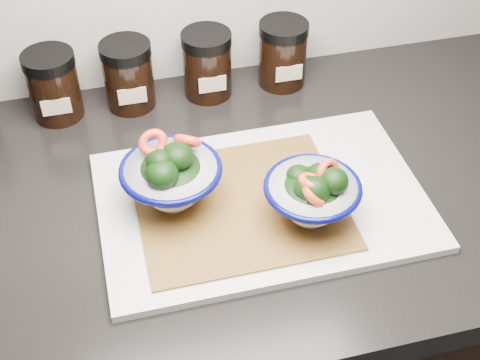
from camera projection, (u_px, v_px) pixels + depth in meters
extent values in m
cube|color=black|center=(196.00, 205.00, 0.96)|extent=(3.50, 0.60, 0.04)
cube|color=silver|center=(262.00, 201.00, 0.93)|extent=(0.45, 0.30, 0.01)
cube|color=olive|center=(240.00, 204.00, 0.92)|extent=(0.28, 0.24, 0.00)
cylinder|color=white|center=(173.00, 198.00, 0.92)|extent=(0.05, 0.05, 0.01)
ellipsoid|color=white|center=(173.00, 190.00, 0.91)|extent=(0.08, 0.08, 0.03)
torus|color=#04064B|center=(171.00, 170.00, 0.88)|extent=(0.14, 0.14, 0.01)
torus|color=#04064B|center=(171.00, 177.00, 0.89)|extent=(0.11, 0.11, 0.00)
ellipsoid|color=black|center=(171.00, 175.00, 0.89)|extent=(0.10, 0.10, 0.05)
ellipsoid|color=black|center=(163.00, 169.00, 0.87)|extent=(0.04, 0.04, 0.04)
cylinder|color=#477233|center=(164.00, 178.00, 0.88)|extent=(0.01, 0.01, 0.03)
ellipsoid|color=black|center=(160.00, 164.00, 0.86)|extent=(0.04, 0.04, 0.04)
cylinder|color=#477233|center=(161.00, 172.00, 0.87)|extent=(0.01, 0.01, 0.02)
ellipsoid|color=black|center=(162.00, 174.00, 0.85)|extent=(0.04, 0.04, 0.04)
cylinder|color=#477233|center=(163.00, 183.00, 0.86)|extent=(0.02, 0.01, 0.03)
ellipsoid|color=black|center=(177.00, 156.00, 0.87)|extent=(0.04, 0.04, 0.04)
cylinder|color=#477233|center=(178.00, 165.00, 0.88)|extent=(0.02, 0.01, 0.03)
torus|color=#ED452C|center=(153.00, 143.00, 0.88)|extent=(0.06, 0.05, 0.05)
torus|color=#ED452C|center=(167.00, 155.00, 0.88)|extent=(0.04, 0.04, 0.05)
torus|color=#ED452C|center=(187.00, 141.00, 0.88)|extent=(0.06, 0.05, 0.05)
cylinder|color=#CCBC8E|center=(160.00, 162.00, 0.88)|extent=(0.02, 0.02, 0.01)
cylinder|color=#CCBC8E|center=(163.00, 178.00, 0.86)|extent=(0.02, 0.02, 0.01)
cylinder|color=white|center=(310.00, 214.00, 0.89)|extent=(0.04, 0.04, 0.01)
ellipsoid|color=white|center=(311.00, 207.00, 0.88)|extent=(0.07, 0.07, 0.03)
torus|color=#04064B|center=(313.00, 187.00, 0.86)|extent=(0.13, 0.13, 0.01)
torus|color=#04064B|center=(312.00, 195.00, 0.87)|extent=(0.11, 0.11, 0.00)
ellipsoid|color=black|center=(312.00, 192.00, 0.87)|extent=(0.09, 0.09, 0.04)
ellipsoid|color=black|center=(320.00, 174.00, 0.86)|extent=(0.03, 0.03, 0.03)
cylinder|color=#477233|center=(319.00, 181.00, 0.87)|extent=(0.01, 0.01, 0.02)
ellipsoid|color=black|center=(308.00, 188.00, 0.84)|extent=(0.04, 0.04, 0.03)
cylinder|color=#477233|center=(307.00, 195.00, 0.85)|extent=(0.02, 0.01, 0.02)
ellipsoid|color=black|center=(315.00, 192.00, 0.84)|extent=(0.04, 0.04, 0.04)
cylinder|color=#477233|center=(314.00, 200.00, 0.85)|extent=(0.01, 0.02, 0.03)
ellipsoid|color=black|center=(334.00, 181.00, 0.84)|extent=(0.04, 0.04, 0.04)
cylinder|color=#477233|center=(333.00, 189.00, 0.85)|extent=(0.01, 0.01, 0.03)
ellipsoid|color=black|center=(298.00, 175.00, 0.87)|extent=(0.03, 0.03, 0.03)
cylinder|color=#477233|center=(298.00, 182.00, 0.88)|extent=(0.01, 0.01, 0.02)
torus|color=#ED452C|center=(334.00, 182.00, 0.86)|extent=(0.05, 0.05, 0.04)
torus|color=#ED452C|center=(311.00, 182.00, 0.84)|extent=(0.05, 0.04, 0.03)
torus|color=#ED452C|center=(328.00, 171.00, 0.85)|extent=(0.05, 0.04, 0.04)
torus|color=#ED452C|center=(314.00, 194.00, 0.84)|extent=(0.05, 0.05, 0.04)
cylinder|color=#CCBC8E|center=(310.00, 198.00, 0.84)|extent=(0.02, 0.02, 0.01)
cylinder|color=#CCBC8E|center=(331.00, 178.00, 0.86)|extent=(0.02, 0.02, 0.01)
cylinder|color=black|center=(55.00, 90.00, 1.06)|extent=(0.08, 0.08, 0.09)
cylinder|color=black|center=(48.00, 60.00, 1.02)|extent=(0.08, 0.08, 0.02)
cube|color=#C6B793|center=(56.00, 107.00, 1.03)|extent=(0.04, 0.00, 0.03)
cylinder|color=black|center=(129.00, 80.00, 1.08)|extent=(0.08, 0.08, 0.09)
cylinder|color=black|center=(125.00, 50.00, 1.04)|extent=(0.08, 0.08, 0.02)
cube|color=#C6B793|center=(132.00, 96.00, 1.05)|extent=(0.04, 0.00, 0.03)
cylinder|color=black|center=(207.00, 69.00, 1.10)|extent=(0.08, 0.08, 0.09)
cylinder|color=black|center=(206.00, 39.00, 1.06)|extent=(0.08, 0.08, 0.02)
cube|color=#C6B793|center=(212.00, 84.00, 1.07)|extent=(0.04, 0.00, 0.03)
cylinder|color=black|center=(282.00, 58.00, 1.12)|extent=(0.08, 0.08, 0.09)
cylinder|color=black|center=(284.00, 29.00, 1.08)|extent=(0.08, 0.08, 0.02)
cube|color=#C6B793|center=(289.00, 73.00, 1.10)|extent=(0.04, 0.00, 0.03)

